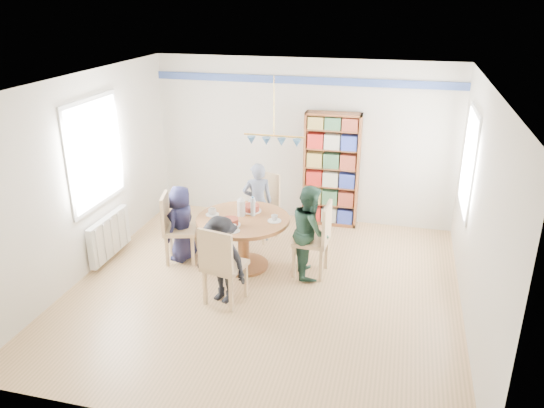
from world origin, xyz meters
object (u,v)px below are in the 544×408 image
(radiator, at_px, (110,236))
(person_right, at_px, (310,231))
(chair_near, at_px, (221,263))
(person_near, at_px, (221,260))
(bookshelf, at_px, (331,171))
(chair_far, at_px, (263,203))
(dining_table, at_px, (243,231))
(person_left, at_px, (181,223))
(person_far, at_px, (258,202))
(chair_left, at_px, (174,225))
(chair_right, at_px, (317,236))

(radiator, relative_size, person_right, 0.77)
(person_right, bearing_deg, chair_near, 121.84)
(person_near, bearing_deg, radiator, -179.06)
(radiator, distance_m, bookshelf, 3.62)
(chair_far, height_order, chair_near, chair_near)
(person_right, bearing_deg, dining_table, 74.62)
(person_left, height_order, person_far, person_far)
(radiator, height_order, person_near, person_near)
(chair_far, relative_size, person_left, 0.92)
(chair_near, relative_size, bookshelf, 0.56)
(dining_table, distance_m, bookshelf, 2.09)
(person_near, bearing_deg, person_far, 111.75)
(chair_far, relative_size, bookshelf, 0.55)
(person_near, bearing_deg, chair_near, -51.41)
(dining_table, xyz_separation_m, chair_left, (-1.01, -0.06, 0.00))
(chair_far, height_order, person_right, person_right)
(radiator, height_order, person_left, person_left)
(chair_far, distance_m, bookshelf, 1.27)
(dining_table, relative_size, person_left, 1.16)
(chair_near, bearing_deg, chair_right, 46.09)
(dining_table, bearing_deg, person_near, -90.05)
(dining_table, bearing_deg, person_right, 1.35)
(radiator, bearing_deg, person_right, 4.91)
(chair_far, distance_m, person_right, 1.40)
(chair_right, xyz_separation_m, chair_near, (-1.01, -1.05, 0.00))
(chair_near, height_order, person_left, person_left)
(dining_table, height_order, chair_near, chair_near)
(chair_left, relative_size, person_left, 0.91)
(person_near, bearing_deg, dining_table, 110.43)
(dining_table, relative_size, person_far, 1.03)
(radiator, xyz_separation_m, person_near, (1.97, -0.70, 0.22))
(radiator, height_order, chair_right, chair_right)
(bookshelf, bearing_deg, chair_right, -87.42)
(chair_near, distance_m, person_right, 1.38)
(person_far, bearing_deg, chair_right, 119.91)
(chair_left, height_order, chair_far, chair_far)
(chair_left, bearing_deg, person_left, 40.54)
(person_far, bearing_deg, person_near, 69.50)
(person_left, height_order, person_right, person_right)
(chair_near, relative_size, person_left, 0.93)
(chair_far, bearing_deg, person_far, -105.75)
(chair_left, distance_m, person_near, 1.33)
(chair_left, relative_size, person_far, 0.81)
(person_right, relative_size, bookshelf, 0.68)
(radiator, relative_size, dining_table, 0.77)
(person_far, bearing_deg, bookshelf, -159.28)
(radiator, height_order, chair_near, chair_near)
(radiator, xyz_separation_m, chair_right, (3.01, 0.27, 0.23))
(bookshelf, bearing_deg, radiator, -145.17)
(radiator, distance_m, person_right, 2.94)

